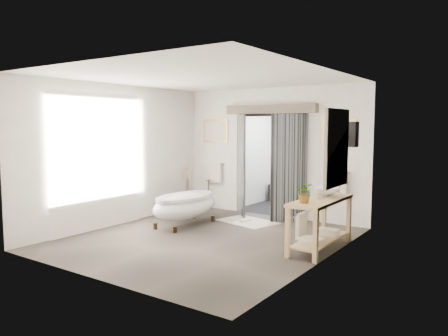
{
  "coord_description": "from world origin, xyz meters",
  "views": [
    {
      "loc": [
        4.71,
        -6.2,
        2.07
      ],
      "look_at": [
        0.0,
        0.6,
        1.25
      ],
      "focal_mm": 35.0,
      "sensor_mm": 36.0,
      "label": 1
    }
  ],
  "objects_px": {
    "vanity": "(319,219)",
    "basin": "(325,192)",
    "clawfoot_tub": "(185,205)",
    "rug": "(248,222)"
  },
  "relations": [
    {
      "from": "clawfoot_tub",
      "to": "rug",
      "type": "xyz_separation_m",
      "value": [
        0.92,
        0.98,
        -0.41
      ]
    },
    {
      "from": "vanity",
      "to": "rug",
      "type": "xyz_separation_m",
      "value": [
        -2.04,
        1.08,
        -0.5
      ]
    },
    {
      "from": "vanity",
      "to": "basin",
      "type": "relative_size",
      "value": 3.43
    },
    {
      "from": "clawfoot_tub",
      "to": "vanity",
      "type": "xyz_separation_m",
      "value": [
        2.96,
        -0.1,
        0.09
      ]
    },
    {
      "from": "clawfoot_tub",
      "to": "rug",
      "type": "relative_size",
      "value": 1.46
    },
    {
      "from": "vanity",
      "to": "rug",
      "type": "height_order",
      "value": "vanity"
    },
    {
      "from": "vanity",
      "to": "basin",
      "type": "height_order",
      "value": "basin"
    },
    {
      "from": "vanity",
      "to": "rug",
      "type": "bearing_deg",
      "value": 152.08
    },
    {
      "from": "clawfoot_tub",
      "to": "basin",
      "type": "xyz_separation_m",
      "value": [
        2.94,
        0.19,
        0.51
      ]
    },
    {
      "from": "clawfoot_tub",
      "to": "basin",
      "type": "relative_size",
      "value": 3.76
    }
  ]
}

